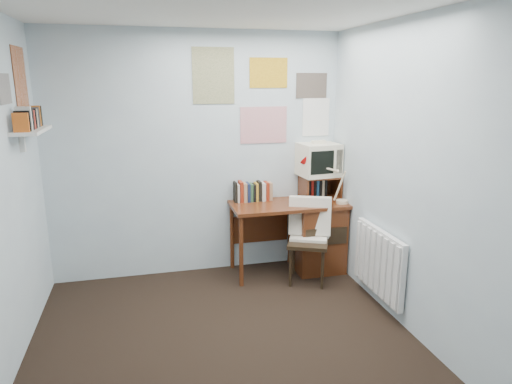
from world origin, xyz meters
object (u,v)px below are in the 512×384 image
desk (312,233)px  desk_chair (308,243)px  desk_lamp (343,182)px  tv_riser (320,187)px  radiator (379,262)px  wall_shelf (32,130)px  crt_tv (318,158)px

desk → desk_chair: desk_chair is taller
desk_lamp → tv_riser: desk_lamp is taller
desk_lamp → desk_chair: bearing=-168.8°
radiator → wall_shelf: bearing=169.1°
desk → crt_tv: 0.81m
radiator → wall_shelf: size_ratio=1.29×
desk → wall_shelf: bearing=-171.6°
radiator → desk_lamp: bearing=91.5°
desk_chair → radiator: bearing=-29.8°
radiator → crt_tv: bearing=100.3°
radiator → wall_shelf: (-2.86, 0.55, 1.20)m
crt_tv → wall_shelf: 2.75m
desk → wall_shelf: (-2.57, -0.38, 1.21)m
desk_lamp → wall_shelf: wall_shelf is taller
desk_chair → desk_lamp: size_ratio=1.86×
desk_lamp → wall_shelf: bearing=175.1°
desk_chair → radiator: size_ratio=1.04×
desk_lamp → tv_riser: (-0.15, 0.25, -0.10)m
desk → wall_shelf: 2.87m
desk → tv_riser: bearing=43.0°
tv_riser → radiator: 1.15m
crt_tv → radiator: bearing=-85.9°
crt_tv → radiator: (0.19, -1.06, -0.78)m
desk → tv_riser: tv_riser is taller
desk_chair → desk_lamp: desk_lamp is taller
desk → radiator: bearing=-72.8°
desk_chair → wall_shelf: bearing=-153.4°
tv_riser → wall_shelf: bearing=-169.7°
desk_chair → crt_tv: size_ratio=2.09×
crt_tv → radiator: crt_tv is taller
desk_lamp → wall_shelf: size_ratio=0.72×
desk_chair → tv_riser: size_ratio=2.08×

